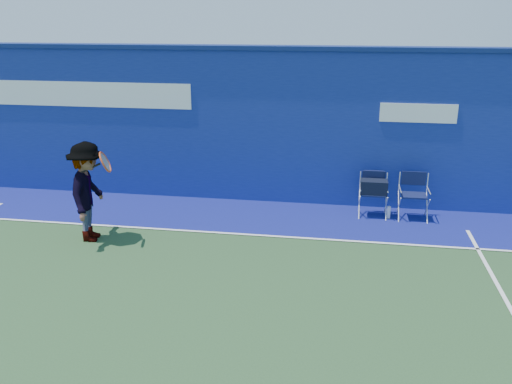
% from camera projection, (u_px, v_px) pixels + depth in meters
% --- Properties ---
extents(ground, '(80.00, 80.00, 0.00)m').
position_uv_depth(ground, '(145.00, 334.00, 6.50)').
color(ground, '#284826').
rests_on(ground, ground).
extents(stadium_wall, '(24.00, 0.50, 3.08)m').
position_uv_depth(stadium_wall, '(231.00, 124.00, 10.89)').
color(stadium_wall, navy).
rests_on(stadium_wall, ground).
extents(out_of_bounds_strip, '(24.00, 1.80, 0.01)m').
position_uv_depth(out_of_bounds_strip, '(220.00, 215.00, 10.34)').
color(out_of_bounds_strip, navy).
rests_on(out_of_bounds_strip, ground).
extents(court_lines, '(24.00, 12.00, 0.01)m').
position_uv_depth(court_lines, '(161.00, 308.00, 7.06)').
color(court_lines, white).
rests_on(court_lines, out_of_bounds_strip).
extents(directors_chair_left, '(0.49, 0.46, 0.83)m').
position_uv_depth(directors_chair_left, '(373.00, 198.00, 10.18)').
color(directors_chair_left, silver).
rests_on(directors_chair_left, ground).
extents(directors_chair_right, '(0.51, 0.46, 0.86)m').
position_uv_depth(directors_chair_right, '(413.00, 205.00, 10.07)').
color(directors_chair_right, silver).
rests_on(directors_chair_right, ground).
extents(water_bottle, '(0.07, 0.07, 0.24)m').
position_uv_depth(water_bottle, '(389.00, 213.00, 10.13)').
color(water_bottle, silver).
rests_on(water_bottle, ground).
extents(tennis_player, '(0.92, 1.17, 1.69)m').
position_uv_depth(tennis_player, '(89.00, 192.00, 8.98)').
color(tennis_player, '#EA4738').
rests_on(tennis_player, ground).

